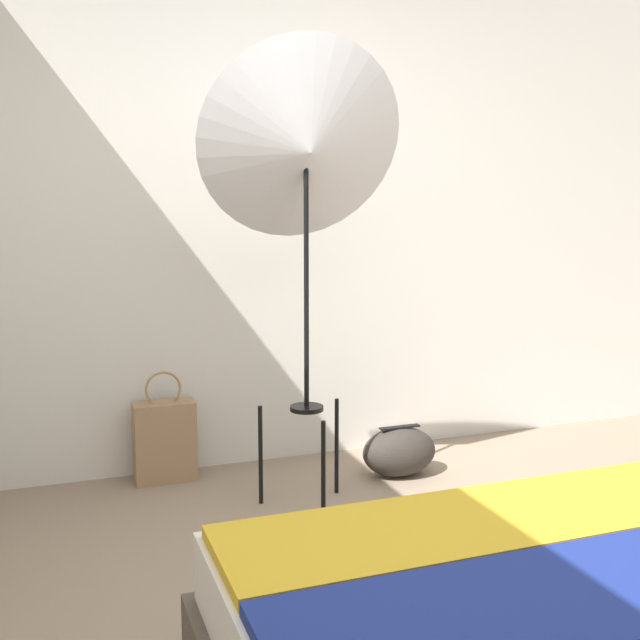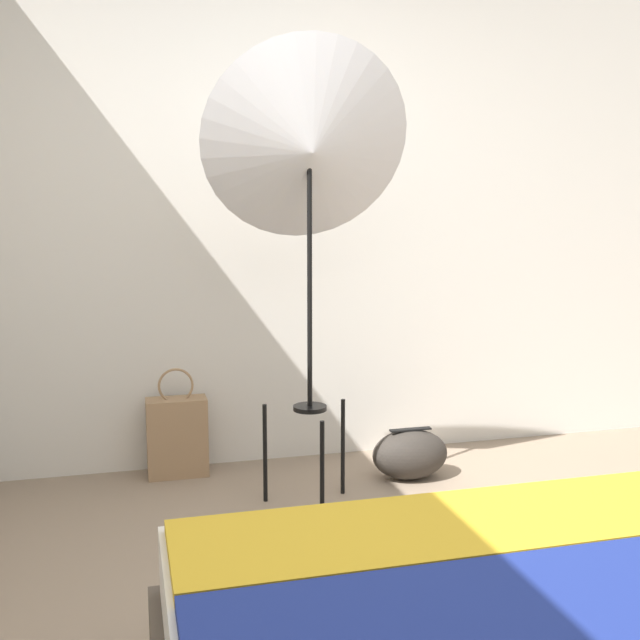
# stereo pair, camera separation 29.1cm
# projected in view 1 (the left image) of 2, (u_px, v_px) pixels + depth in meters

# --- Properties ---
(wall_back) EXTENTS (8.00, 0.05, 2.60)m
(wall_back) POSITION_uv_depth(u_px,v_px,m) (263.00, 217.00, 3.87)
(wall_back) COLOR silver
(wall_back) RESTS_ON ground_plane
(photo_umbrella) EXTENTS (0.92, 0.52, 2.05)m
(photo_umbrella) POSITION_uv_depth(u_px,v_px,m) (306.00, 150.00, 3.17)
(photo_umbrella) COLOR black
(photo_umbrella) RESTS_ON ground_plane
(tote_bag) EXTENTS (0.30, 0.14, 0.56)m
(tote_bag) POSITION_uv_depth(u_px,v_px,m) (165.00, 440.00, 3.70)
(tote_bag) COLOR #9E7A56
(tote_bag) RESTS_ON ground_plane
(duffel_bag) EXTENTS (0.39, 0.25, 0.26)m
(duffel_bag) POSITION_uv_depth(u_px,v_px,m) (399.00, 452.00, 3.78)
(duffel_bag) COLOR #332D28
(duffel_bag) RESTS_ON ground_plane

